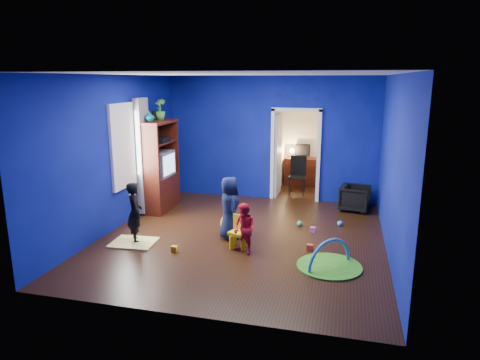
% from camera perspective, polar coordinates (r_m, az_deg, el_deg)
% --- Properties ---
extents(floor, '(5.00, 5.50, 0.01)m').
position_cam_1_polar(floor, '(7.88, 0.33, -7.65)').
color(floor, black).
rests_on(floor, ground).
extents(ceiling, '(5.00, 5.50, 0.01)m').
position_cam_1_polar(ceiling, '(7.36, 0.36, 13.94)').
color(ceiling, white).
rests_on(ceiling, wall_back).
extents(wall_back, '(5.00, 0.02, 2.90)m').
position_cam_1_polar(wall_back, '(10.14, 4.08, 5.51)').
color(wall_back, navy).
rests_on(wall_back, floor).
extents(wall_front, '(5.00, 0.02, 2.90)m').
position_cam_1_polar(wall_front, '(4.93, -7.32, -2.91)').
color(wall_front, navy).
rests_on(wall_front, floor).
extents(wall_left, '(0.02, 5.50, 2.90)m').
position_cam_1_polar(wall_left, '(8.43, -16.42, 3.42)').
color(wall_left, navy).
rests_on(wall_left, floor).
extents(wall_right, '(0.02, 5.50, 2.90)m').
position_cam_1_polar(wall_right, '(7.31, 19.74, 1.74)').
color(wall_right, navy).
rests_on(wall_right, floor).
extents(alcove, '(1.00, 1.75, 2.50)m').
position_cam_1_polar(alcove, '(10.95, 7.98, 4.93)').
color(alcove, silver).
rests_on(alcove, floor).
extents(armchair, '(0.71, 0.69, 0.56)m').
position_cam_1_polar(armchair, '(9.69, 15.08, -2.35)').
color(armchair, black).
rests_on(armchair, floor).
extents(child_black, '(0.44, 0.47, 1.08)m').
position_cam_1_polar(child_black, '(7.74, -13.87, -4.22)').
color(child_black, black).
rests_on(child_black, floor).
extents(child_navy, '(0.61, 0.67, 1.14)m').
position_cam_1_polar(child_navy, '(7.66, -1.42, -3.75)').
color(child_navy, '#0F1437').
rests_on(child_navy, floor).
extents(toddler_red, '(0.52, 0.50, 0.85)m').
position_cam_1_polar(toddler_red, '(7.06, 0.58, -6.52)').
color(toddler_red, red).
rests_on(toddler_red, floor).
extents(vase, '(0.23, 0.23, 0.22)m').
position_cam_1_polar(vase, '(9.07, -12.01, 8.29)').
color(vase, '#0B535F').
rests_on(vase, tv_armoire).
extents(potted_plant, '(0.27, 0.27, 0.44)m').
position_cam_1_polar(potted_plant, '(9.54, -10.66, 9.24)').
color(potted_plant, '#3F9034').
rests_on(potted_plant, tv_armoire).
extents(tv_armoire, '(0.58, 1.14, 1.96)m').
position_cam_1_polar(tv_armoire, '(9.49, -10.91, 1.89)').
color(tv_armoire, '#42140B').
rests_on(tv_armoire, floor).
extents(crt_tv, '(0.46, 0.70, 0.54)m').
position_cam_1_polar(crt_tv, '(9.47, -10.70, 2.12)').
color(crt_tv, silver).
rests_on(crt_tv, tv_armoire).
extents(yellow_blanket, '(0.79, 0.65, 0.03)m').
position_cam_1_polar(yellow_blanket, '(7.83, -14.00, -8.10)').
color(yellow_blanket, '#F2E07A').
rests_on(yellow_blanket, floor).
extents(hopper_ball, '(0.39, 0.39, 0.39)m').
position_cam_1_polar(hopper_ball, '(8.02, -1.27, -5.81)').
color(hopper_ball, yellow).
rests_on(hopper_ball, floor).
extents(kid_chair, '(0.36, 0.36, 0.50)m').
position_cam_1_polar(kid_chair, '(7.33, -0.21, -7.20)').
color(kid_chair, yellow).
rests_on(kid_chair, floor).
extents(play_mat, '(1.00, 1.00, 0.03)m').
position_cam_1_polar(play_mat, '(6.85, 11.80, -11.18)').
color(play_mat, '#4CA124').
rests_on(play_mat, floor).
extents(toy_arch, '(0.63, 0.69, 0.89)m').
position_cam_1_polar(toy_arch, '(6.84, 11.80, -11.13)').
color(toy_arch, '#3F8CD8').
rests_on(toy_arch, floor).
extents(window_left, '(0.03, 0.95, 1.55)m').
position_cam_1_polar(window_left, '(8.71, -15.22, 4.46)').
color(window_left, white).
rests_on(window_left, wall_left).
extents(curtain, '(0.14, 0.42, 2.40)m').
position_cam_1_polar(curtain, '(9.18, -12.81, 3.13)').
color(curtain, slate).
rests_on(curtain, floor).
extents(doorway, '(1.16, 0.10, 2.10)m').
position_cam_1_polar(doorway, '(10.12, 7.39, 3.12)').
color(doorway, white).
rests_on(doorway, floor).
extents(study_desk, '(0.88, 0.44, 0.75)m').
position_cam_1_polar(study_desk, '(11.72, 8.19, 1.13)').
color(study_desk, '#3D140A').
rests_on(study_desk, floor).
extents(desk_monitor, '(0.40, 0.05, 0.32)m').
position_cam_1_polar(desk_monitor, '(11.73, 8.34, 3.99)').
color(desk_monitor, black).
rests_on(desk_monitor, study_desk).
extents(desk_lamp, '(0.14, 0.14, 0.14)m').
position_cam_1_polar(desk_lamp, '(11.71, 6.94, 3.92)').
color(desk_lamp, '#FFD88C').
rests_on(desk_lamp, study_desk).
extents(folding_chair, '(0.40, 0.40, 0.92)m').
position_cam_1_polar(folding_chair, '(10.77, 7.65, 0.53)').
color(folding_chair, black).
rests_on(folding_chair, floor).
extents(book_shelf, '(0.88, 0.24, 0.04)m').
position_cam_1_polar(book_shelf, '(11.60, 8.51, 9.21)').
color(book_shelf, white).
rests_on(book_shelf, study_desk).
extents(toy_0, '(0.10, 0.08, 0.10)m').
position_cam_1_polar(toy_0, '(7.40, 9.30, -8.85)').
color(toy_0, '#FA3729').
rests_on(toy_0, floor).
extents(toy_1, '(0.11, 0.11, 0.11)m').
position_cam_1_polar(toy_1, '(8.68, 13.19, -5.63)').
color(toy_1, '#2788E0').
rests_on(toy_1, floor).
extents(toy_2, '(0.10, 0.08, 0.10)m').
position_cam_1_polar(toy_2, '(7.32, -8.74, -9.07)').
color(toy_2, orange).
rests_on(toy_2, floor).
extents(toy_3, '(0.11, 0.11, 0.11)m').
position_cam_1_polar(toy_3, '(8.53, 7.95, -5.74)').
color(toy_3, '#35BB62').
rests_on(toy_3, floor).
extents(toy_4, '(0.10, 0.08, 0.10)m').
position_cam_1_polar(toy_4, '(8.23, 9.69, -6.54)').
color(toy_4, '#D24EA8').
rests_on(toy_4, floor).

